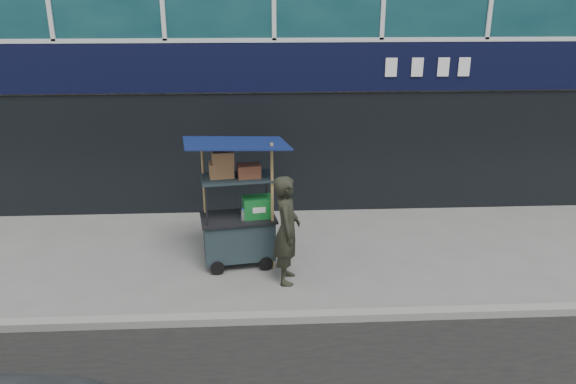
{
  "coord_description": "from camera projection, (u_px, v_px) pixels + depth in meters",
  "views": [
    {
      "loc": [
        -0.3,
        -6.81,
        4.27
      ],
      "look_at": [
        0.12,
        1.2,
        1.38
      ],
      "focal_mm": 35.0,
      "sensor_mm": 36.0,
      "label": 1
    }
  ],
  "objects": [
    {
      "name": "curb",
      "position": [
        285.0,
        318.0,
        7.65
      ],
      "size": [
        80.0,
        0.18,
        0.12
      ],
      "primitive_type": "cube",
      "color": "gray",
      "rests_on": "ground"
    },
    {
      "name": "vendor_cart",
      "position": [
        239.0,
        221.0,
        9.07
      ],
      "size": [
        1.73,
        1.34,
        2.14
      ],
      "rotation": [
        0.0,
        0.0,
        0.15
      ],
      "color": "#1B2A2E",
      "rests_on": "ground"
    },
    {
      "name": "vendor_man",
      "position": [
        287.0,
        230.0,
        8.47
      ],
      "size": [
        0.46,
        0.65,
        1.71
      ],
      "primitive_type": "imported",
      "rotation": [
        0.0,
        0.0,
        1.49
      ],
      "color": "black",
      "rests_on": "ground"
    },
    {
      "name": "ground",
      "position": [
        284.0,
        313.0,
        7.86
      ],
      "size": [
        80.0,
        80.0,
        0.0
      ],
      "primitive_type": "plane",
      "color": "slate",
      "rests_on": "ground"
    }
  ]
}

